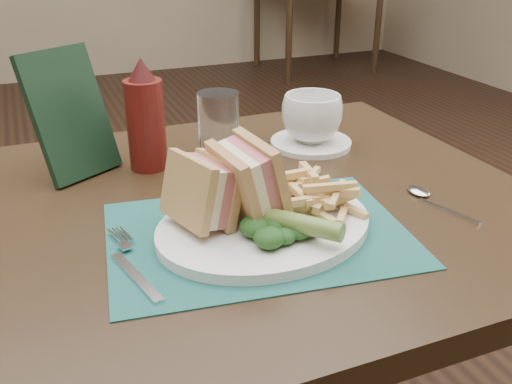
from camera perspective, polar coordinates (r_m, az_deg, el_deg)
floor at (r=1.68m, az=-7.79°, el=-16.92°), size 7.00×7.00×0.00m
wall_back at (r=4.86m, az=-18.88°, el=10.68°), size 6.00×0.00×6.00m
table_bg_right at (r=4.87m, az=5.99°, el=16.42°), size 0.90×0.75×0.75m
placemat at (r=0.76m, az=0.20°, el=-4.22°), size 0.43×0.33×0.00m
plate at (r=0.76m, az=0.85°, el=-3.44°), size 0.34×0.29×0.01m
sandwich_half_a at (r=0.73m, az=-6.80°, el=-0.28°), size 0.10×0.11×0.10m
sandwich_half_b at (r=0.74m, az=-2.14°, el=0.93°), size 0.09×0.12×0.11m
kale_garnish at (r=0.72m, az=2.70°, el=-3.62°), size 0.11×0.08×0.03m
pickle_spear at (r=0.71m, az=4.12°, el=-3.11°), size 0.09×0.11×0.03m
fries_pile at (r=0.79m, az=5.30°, el=0.24°), size 0.18×0.20×0.05m
fork at (r=0.71m, az=-12.42°, el=-6.74°), size 0.07×0.17×0.01m
spoon at (r=0.88m, az=17.70°, el=-0.98°), size 0.08×0.15×0.01m
saucer at (r=1.07m, az=5.50°, el=4.91°), size 0.17×0.17×0.01m
coffee_cup at (r=1.06m, az=5.61°, el=7.39°), size 0.14×0.14×0.09m
drinking_glass at (r=0.95m, az=-3.73°, el=6.08°), size 0.08×0.08×0.13m
ketchup_bottle at (r=0.96m, az=-11.03°, el=7.60°), size 0.07×0.07×0.19m
check_presenter at (r=0.96m, az=-18.11°, el=7.41°), size 0.15×0.13×0.20m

